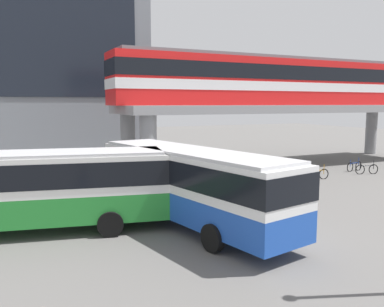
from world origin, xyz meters
The scene contains 9 objects.
ground_plane centered at (0.00, 10.00, 0.00)m, with size 120.00×120.00×0.00m, color #605E5B.
elevated_platform centered at (12.29, 14.26, 4.26)m, with size 27.94×6.28×4.98m.
train centered at (10.38, 14.26, 6.94)m, with size 25.43×2.96×3.84m.
bus_main centered at (-1.93, 2.50, 1.99)m, with size 4.69×11.32×3.22m.
bus_secondary centered at (-8.10, 4.17, 1.99)m, with size 11.33×4.77×3.22m.
bicycle_blue centered at (15.13, 9.43, 0.36)m, with size 1.78×0.33×1.04m.
bicycle_black centered at (14.89, 8.06, 0.36)m, with size 1.73×0.58×1.04m.
bicycle_green centered at (8.42, 10.04, 0.36)m, with size 1.75×0.52×1.04m.
bicycle_orange centered at (10.15, 8.00, 0.36)m, with size 1.78×0.34×1.04m.
Camera 1 is at (-8.85, -12.53, 5.11)m, focal length 37.45 mm.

